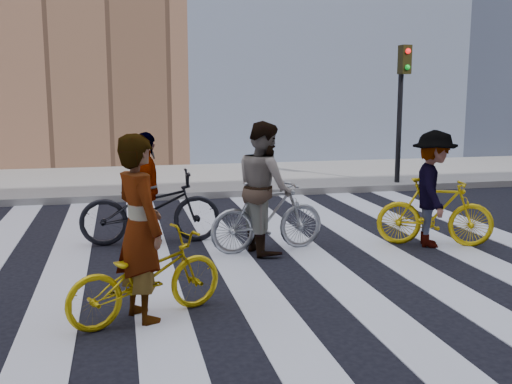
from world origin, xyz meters
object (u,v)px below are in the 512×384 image
object	(u,v)px
bike_dark_rear	(151,208)
bike_silver_mid	(268,216)
traffic_signal	(402,92)
bike_yellow_left	(146,276)
bike_yellow_right	(435,212)
rider_mid	(264,187)
rider_rear	(147,189)
rider_right	(433,189)
rider_left	(140,228)

from	to	relation	value
bike_dark_rear	bike_silver_mid	bearing A→B (deg)	-116.49
traffic_signal	bike_dark_rear	size ratio (longest dim) A/B	1.58
traffic_signal	bike_dark_rear	distance (m)	7.36
bike_yellow_left	bike_yellow_right	world-z (taller)	bike_yellow_right
rider_mid	rider_rear	xyz separation A→B (m)	(-1.61, 0.84, -0.09)
bike_silver_mid	rider_right	distance (m)	2.49
bike_dark_rear	bike_yellow_right	bearing A→B (deg)	-103.86
bike_yellow_left	rider_right	xyz separation A→B (m)	(4.27, 2.01, 0.42)
traffic_signal	rider_mid	bearing A→B (deg)	-132.95
bike_yellow_left	bike_silver_mid	distance (m)	2.90
bike_yellow_right	rider_right	size ratio (longest dim) A/B	0.98
bike_yellow_left	rider_left	distance (m)	0.50
bike_silver_mid	bike_yellow_right	bearing A→B (deg)	-103.86
bike_yellow_right	rider_mid	world-z (taller)	rider_mid
traffic_signal	rider_left	size ratio (longest dim) A/B	1.77
bike_dark_rear	rider_left	xyz separation A→B (m)	(-0.26, -3.09, 0.39)
rider_left	rider_mid	xyz separation A→B (m)	(1.82, 2.26, -0.00)
bike_yellow_right	rider_rear	bearing A→B (deg)	97.20
rider_rear	traffic_signal	bearing A→B (deg)	-56.12
bike_silver_mid	rider_left	distance (m)	2.96
rider_rear	rider_left	bearing A→B (deg)	177.09
rider_mid	rider_right	world-z (taller)	rider_mid
bike_yellow_left	rider_rear	world-z (taller)	rider_rear
bike_yellow_right	rider_right	bearing A→B (deg)	111.80
bike_silver_mid	bike_dark_rear	xyz separation A→B (m)	(-1.61, 0.84, 0.04)
rider_rear	bike_dark_rear	bearing A→B (deg)	-89.10
bike_yellow_left	rider_left	world-z (taller)	rider_left
traffic_signal	bike_silver_mid	size ratio (longest dim) A/B	1.94
bike_yellow_right	bike_dark_rear	bearing A→B (deg)	97.03
bike_silver_mid	rider_mid	distance (m)	0.43
bike_yellow_left	rider_right	world-z (taller)	rider_right
rider_mid	bike_silver_mid	bearing A→B (deg)	-98.18
rider_rear	rider_right	bearing A→B (deg)	-103.86
rider_left	rider_rear	bearing A→B (deg)	-27.73
bike_yellow_left	rider_rear	bearing A→B (deg)	-26.81
traffic_signal	bike_dark_rear	xyz separation A→B (m)	(-5.99, -3.92, -1.73)
bike_yellow_left	rider_rear	size ratio (longest dim) A/B	1.00
rider_left	rider_right	xyz separation A→B (m)	(4.32, 2.01, -0.08)
bike_silver_mid	rider_rear	xyz separation A→B (m)	(-1.66, 0.84, 0.33)
rider_left	rider_mid	bearing A→B (deg)	-62.78
rider_mid	rider_rear	bearing A→B (deg)	54.42
bike_yellow_right	rider_mid	distance (m)	2.60
bike_yellow_left	bike_dark_rear	xyz separation A→B (m)	(0.21, 3.09, 0.11)
bike_silver_mid	rider_mid	world-z (taller)	rider_mid
bike_yellow_right	rider_left	bearing A→B (deg)	136.47
bike_dark_rear	rider_left	distance (m)	3.13
bike_yellow_left	bike_dark_rear	bearing A→B (deg)	-27.73
bike_yellow_left	rider_rear	xyz separation A→B (m)	(0.16, 3.09, 0.40)
rider_mid	traffic_signal	bearing A→B (deg)	-51.13
bike_silver_mid	rider_right	bearing A→B (deg)	-103.98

